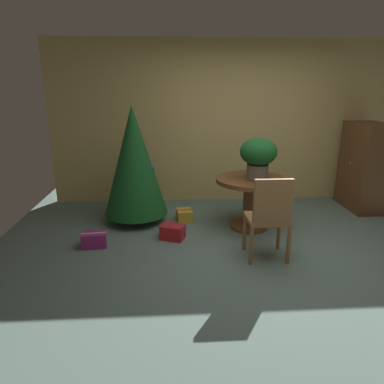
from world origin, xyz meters
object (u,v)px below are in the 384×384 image
flower_vase (258,155)px  wooden_cabinet (365,167)px  round_dining_table (250,192)px  wooden_chair_near (269,214)px  holiday_tree (134,161)px  gift_box_red (173,232)px  gift_box_purple (94,240)px  gift_box_gold (184,215)px

flower_vase → wooden_cabinet: size_ratio=0.40×
round_dining_table → wooden_chair_near: size_ratio=0.97×
flower_vase → wooden_cabinet: wooden_cabinet is taller
holiday_tree → gift_box_red: bearing=-52.1°
gift_box_purple → wooden_cabinet: size_ratio=0.23×
wooden_chair_near → wooden_cabinet: size_ratio=0.71×
gift_box_purple → wooden_cabinet: wooden_cabinet is taller
flower_vase → wooden_chair_near: bearing=-94.2°
holiday_tree → gift_box_purple: 1.23m
round_dining_table → gift_box_gold: (-0.88, 0.32, -0.43)m
wooden_chair_near → gift_box_red: bearing=149.5°
round_dining_table → gift_box_red: bearing=-163.7°
holiday_tree → gift_box_red: holiday_tree is taller
round_dining_table → wooden_chair_near: (0.00, -0.93, 0.03)m
round_dining_table → flower_vase: 0.53m
gift_box_purple → flower_vase: bearing=11.1°
gift_box_red → wooden_cabinet: (3.03, 1.01, 0.58)m
gift_box_red → gift_box_gold: (0.18, 0.63, -0.01)m
round_dining_table → flower_vase: flower_vase is taller
wooden_chair_near → gift_box_purple: 2.11m
flower_vase → gift_box_purple: 2.31m
holiday_tree → gift_box_red: 1.16m
gift_box_red → holiday_tree: bearing=127.9°
round_dining_table → gift_box_purple: 2.11m
flower_vase → holiday_tree: size_ratio=0.33×
wooden_chair_near → gift_box_purple: size_ratio=3.09×
flower_vase → wooden_cabinet: (1.91, 0.77, -0.36)m
flower_vase → gift_box_red: size_ratio=1.58×
gift_box_gold → wooden_cabinet: (2.85, 0.38, 0.60)m
gift_box_red → gift_box_purple: 0.97m
wooden_chair_near → wooden_cabinet: bearing=39.5°
gift_box_red → wooden_cabinet: bearing=18.4°
holiday_tree → gift_box_gold: (0.69, -0.03, -0.80)m
holiday_tree → wooden_cabinet: holiday_tree is taller
wooden_chair_near → holiday_tree: holiday_tree is taller
wooden_chair_near → round_dining_table: bearing=90.0°
flower_vase → gift_box_purple: bearing=-168.9°
wooden_cabinet → round_dining_table: bearing=-160.5°
gift_box_red → round_dining_table: bearing=16.3°
gift_box_purple → wooden_cabinet: bearing=16.5°
gift_box_gold → wooden_chair_near: bearing=-55.0°
flower_vase → gift_box_gold: size_ratio=1.94×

